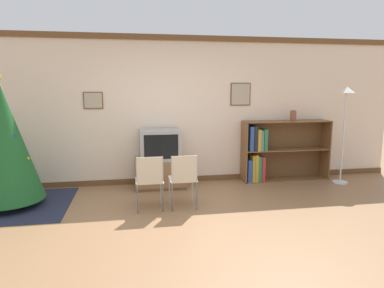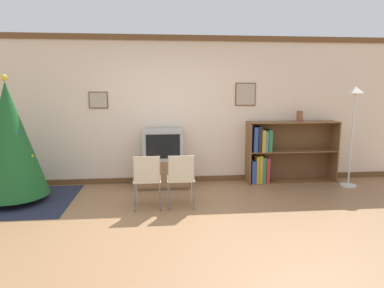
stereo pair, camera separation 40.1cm
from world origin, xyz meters
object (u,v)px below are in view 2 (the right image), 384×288
Objects in this scene: christmas_tree at (10,140)px; folding_chair_left at (147,178)px; television at (163,144)px; tv_console at (163,173)px; folding_chair_right at (181,177)px; vase at (300,116)px; bookshelf at (276,154)px; standing_lamp at (354,110)px.

christmas_tree is 2.23m from folding_chair_left.
television is (2.34, 0.60, -0.20)m from christmas_tree.
folding_chair_left reaches higher than tv_console.
television is 0.86× the size of folding_chair_left.
christmas_tree reaches higher than folding_chair_left.
vase is at bearing 28.14° from folding_chair_right.
bookshelf is at bearing 2.89° from tv_console.
standing_lamp reaches higher than television.
folding_chair_right is at bearing -77.94° from tv_console.
television is at bearing 77.92° from folding_chair_left.
folding_chair_right is at bearing -164.62° from standing_lamp.
bookshelf is at bearing 2.95° from television.
folding_chair_right is 2.70m from vase.
vase is 0.91m from standing_lamp.
christmas_tree is 2.52m from tv_console.
tv_console is (2.34, 0.60, -0.72)m from christmas_tree.
folding_chair_right is 3.35m from standing_lamp.
tv_console is 2.13m from bookshelf.
tv_console is 3.55m from standing_lamp.
folding_chair_left is (2.09, -0.55, -0.51)m from christmas_tree.
christmas_tree reaches higher than standing_lamp.
christmas_tree is at bearing 167.99° from folding_chair_right.
bookshelf is at bearing 161.87° from standing_lamp.
television is 2.57m from vase.
television is 1.22m from folding_chair_left.
folding_chair_left is 1.00× the size of folding_chair_right.
standing_lamp reaches higher than tv_console.
television is at bearing 14.43° from christmas_tree.
christmas_tree is 2.40× the size of folding_chair_left.
standing_lamp reaches higher than folding_chair_right.
folding_chair_right is at bearing 0.00° from folding_chair_left.
television is at bearing 174.93° from standing_lamp.
folding_chair_right reaches higher than tv_console.
tv_console is at bearing 14.48° from christmas_tree.
vase is at bearing 156.26° from standing_lamp.
tv_console is 1.09× the size of folding_chair_left.
folding_chair_right is 0.46× the size of standing_lamp.
standing_lamp is at bearing -23.74° from vase.
folding_chair_right is (0.25, -1.15, -0.31)m from television.
christmas_tree is 9.70× the size of vase.
standing_lamp is at bearing -5.12° from tv_console.
television reaches higher than tv_console.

